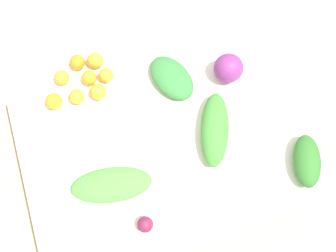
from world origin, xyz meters
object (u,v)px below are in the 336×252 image
greens_bunch_chard (307,161)px  orange_0 (89,78)px  orange_4 (77,62)px  cabbage_purple (228,68)px  greens_bunch_beet_tops (172,78)px  orange_7 (106,75)px  greens_bunch_scallion (215,129)px  beet_root (145,224)px  orange_1 (62,78)px  orange_6 (98,92)px  orange_5 (54,101)px  greens_bunch_kale (112,185)px  orange_2 (77,97)px  orange_3 (95,61)px

greens_bunch_chard → orange_0: bearing=-41.9°
orange_4 → cabbage_purple: bearing=156.8°
greens_bunch_beet_tops → orange_0: greens_bunch_beet_tops is taller
cabbage_purple → orange_7: cabbage_purple is taller
greens_bunch_chard → orange_4: bearing=-44.6°
greens_bunch_scallion → orange_7: greens_bunch_scallion is taller
beet_root → orange_7: size_ratio=0.95×
cabbage_purple → orange_1: bearing=-16.9°
orange_6 → orange_5: bearing=-5.7°
orange_0 → greens_bunch_chard: bearing=138.1°
orange_0 → greens_bunch_kale: bearing=85.3°
cabbage_purple → greens_bunch_chard: (-0.16, 0.53, -0.02)m
cabbage_purple → greens_bunch_kale: bearing=26.8°
orange_2 → cabbage_purple: bearing=171.3°
greens_bunch_chard → greens_bunch_beet_tops: 0.72m
cabbage_purple → orange_4: (0.67, -0.29, -0.03)m
orange_5 → orange_1: bearing=-119.8°
orange_3 → orange_1: bearing=11.6°
orange_2 → greens_bunch_beet_tops: bearing=173.4°
orange_3 → orange_6: size_ratio=1.01×
beet_root → orange_3: bearing=-90.7°
orange_2 → orange_5: orange_5 is taller
greens_bunch_scallion → orange_5: 0.76m
orange_2 → orange_5: (0.11, -0.01, 0.00)m
orange_5 → greens_bunch_chard: bearing=146.6°
orange_1 → orange_3: orange_3 is taller
orange_1 → orange_5: size_ratio=0.92×
greens_bunch_scallion → orange_0: bearing=-43.5°
greens_bunch_kale → beet_root: size_ratio=5.15×
greens_bunch_scallion → orange_2: bearing=-33.8°
beet_root → orange_7: orange_7 is taller
greens_bunch_kale → greens_bunch_scallion: (-0.51, -0.09, 0.02)m
orange_4 → orange_7: size_ratio=1.05×
greens_bunch_beet_tops → orange_4: same height
greens_bunch_kale → orange_4: orange_4 is taller
orange_1 → orange_5: 0.13m
orange_3 → orange_5: same height
orange_3 → greens_bunch_scallion: bearing=128.4°
cabbage_purple → orange_4: cabbage_purple is taller
greens_bunch_chard → orange_2: greens_bunch_chard is taller
orange_3 → orange_5: size_ratio=1.01×
greens_bunch_beet_tops → beet_root: (0.33, 0.61, -0.00)m
greens_bunch_chard → orange_7: size_ratio=3.33×
orange_5 → orange_3: bearing=-148.5°
orange_0 → orange_4: (0.03, -0.10, 0.00)m
greens_bunch_kale → cabbage_purple: bearing=-153.2°
orange_3 → orange_5: bearing=31.5°
greens_bunch_beet_tops → orange_1: size_ratio=3.67×
cabbage_purple → orange_6: cabbage_purple is taller
orange_1 → cabbage_purple: bearing=163.1°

